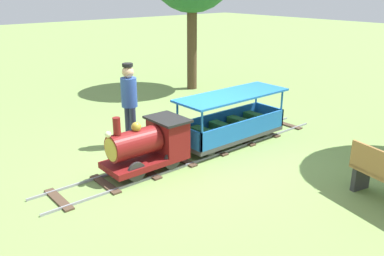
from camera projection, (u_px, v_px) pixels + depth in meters
The scene contains 5 objects.
ground_plane at pixel (200, 154), 7.58m from camera, with size 60.00×60.00×0.00m, color #75934C.
track at pixel (197, 154), 7.53m from camera, with size 0.78×6.05×0.04m.
locomotive at pixel (150, 144), 6.76m from camera, with size 0.74×1.45×1.02m.
passenger_car at pixel (232, 123), 7.94m from camera, with size 0.84×2.35×0.97m.
conductor_person at pixel (129, 98), 7.65m from camera, with size 0.30×0.30×1.62m.
Camera 1 is at (-5.27, 4.60, 2.96)m, focal length 38.10 mm.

